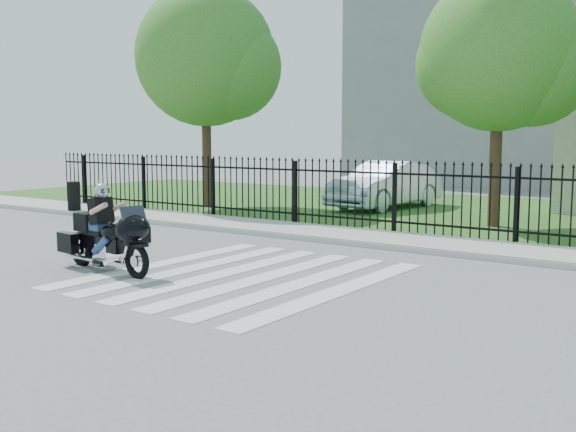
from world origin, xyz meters
The scene contains 12 objects.
ground centered at (0.00, 0.00, 0.00)m, with size 120.00×120.00×0.00m, color slate.
crosswalk centered at (0.00, 0.00, 0.01)m, with size 5.00×5.50×0.01m, color silver, non-canonical shape.
sidewalk centered at (0.00, 5.00, 0.06)m, with size 40.00×2.00×0.12m, color #ADAAA3.
curb centered at (0.00, 4.00, 0.06)m, with size 40.00×0.12×0.12m, color #ADAAA3.
grass_strip centered at (0.00, 12.00, 0.01)m, with size 40.00×12.00×0.02m, color #2B5B1F.
iron_fence centered at (0.00, 6.00, 0.90)m, with size 26.00×0.04×1.80m.
tree_left centered at (-8.50, 8.50, 5.17)m, with size 4.80×4.80×7.58m.
tree_mid centered at (1.50, 9.00, 4.67)m, with size 4.20×4.20×6.78m.
building_tall centered at (-3.00, 26.00, 6.00)m, with size 15.00×10.00×12.00m, color gray.
motorcycle_rider centered at (-2.36, -1.07, 0.68)m, with size 2.50×0.99×1.66m.
parked_car centered at (-3.01, 11.42, 0.82)m, with size 1.69×4.85×1.60m, color #ADBEDA.
litter_bin centered at (-10.37, 4.30, 0.57)m, with size 0.40×0.40×0.91m, color black.
Camera 1 is at (7.47, -9.10, 2.50)m, focal length 42.00 mm.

